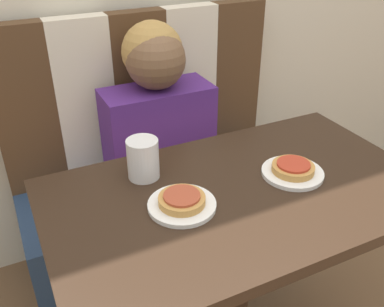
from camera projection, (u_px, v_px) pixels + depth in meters
booth_seat at (163, 222)px, 1.89m from camera, size 1.14×0.47×0.43m
booth_backrest at (140, 92)px, 1.77m from camera, size 1.14×0.07×0.65m
dining_table at (238, 222)px, 1.21m from camera, size 1.04×0.61×0.76m
person at (157, 107)px, 1.62m from camera, size 0.41×0.25×0.65m
plate_left at (181, 204)px, 1.09m from camera, size 0.18×0.18×0.01m
plate_right at (292, 172)px, 1.22m from camera, size 0.18×0.18×0.01m
pizza_left at (181, 199)px, 1.08m from camera, size 0.12×0.12×0.03m
pizza_right at (292, 167)px, 1.21m from camera, size 0.12×0.12×0.03m
drinking_cup at (143, 159)px, 1.18m from camera, size 0.09×0.09×0.12m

